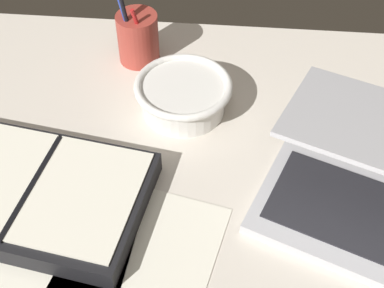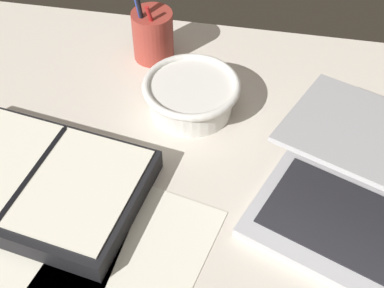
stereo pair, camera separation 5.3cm
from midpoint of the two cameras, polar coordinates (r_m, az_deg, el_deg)
The scene contains 6 objects.
desk_top at distance 83.79cm, azimuth -2.05°, elevation -7.81°, with size 140.00×100.00×2.00cm, color beige.
laptop at distance 83.36cm, azimuth 17.19°, elevation -4.63°, with size 40.14×38.52×13.57cm.
bowl at distance 95.77cm, azimuth -2.51°, elevation 5.20°, with size 17.51×17.51×6.35cm.
pen_cup at distance 107.03cm, azimuth -7.23°, elevation 11.15°, with size 8.04×8.04×15.82cm.
planner at distance 87.09cm, azimuth -18.06°, elevation -4.91°, with size 37.34×27.98×4.20cm.
paper_sheet_front at distance 78.30cm, azimuth -8.16°, elevation -13.25°, with size 21.02×28.74×0.16cm, color silver.
Camera 1 is at (4.69, -47.75, 69.71)cm, focal length 50.00 mm.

